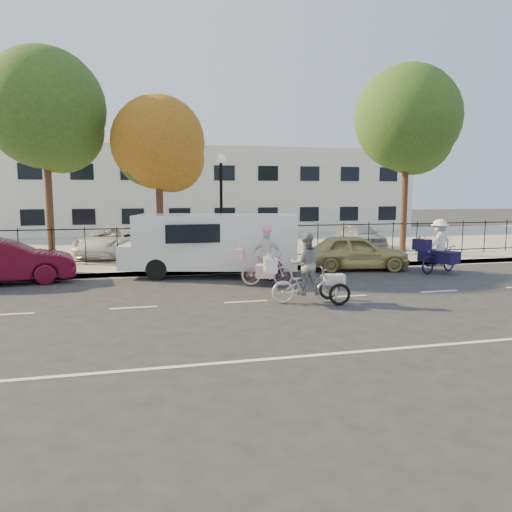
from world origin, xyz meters
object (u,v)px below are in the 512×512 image
object	(u,v)px
lot_car_d	(360,235)
red_sedan	(3,262)
zebra_trike	(306,276)
unicorn_bike	(266,264)
bull_bike	(438,252)
lot_car_b	(112,241)
gold_sedan	(355,252)
lamppost	(221,189)
white_van	(214,242)
lot_car_c	(200,238)

from	to	relation	value
lot_car_d	red_sedan	bearing A→B (deg)	-160.89
red_sedan	lot_car_d	xyz separation A→B (m)	(15.41, 5.80, 0.03)
zebra_trike	unicorn_bike	size ratio (longest dim) A/B	1.15
bull_bike	lot_car_d	bearing A→B (deg)	-22.86
lot_car_b	lot_car_d	xyz separation A→B (m)	(12.19, 0.48, -0.03)
zebra_trike	lot_car_d	distance (m)	12.75
bull_bike	red_sedan	distance (m)	15.18
unicorn_bike	bull_bike	xyz separation A→B (m)	(6.87, 0.99, 0.08)
zebra_trike	gold_sedan	world-z (taller)	zebra_trike
lamppost	white_van	xyz separation A→B (m)	(-0.69, -2.37, -1.90)
lamppost	red_sedan	size ratio (longest dim) A/B	0.97
bull_bike	white_van	bearing A→B (deg)	60.30
bull_bike	lot_car_d	size ratio (longest dim) A/B	0.61
lamppost	lot_car_c	xyz separation A→B (m)	(-0.50, 3.10, -2.25)
lot_car_c	lot_car_d	distance (m)	8.30
zebra_trike	lot_car_b	distance (m)	11.68
lamppost	unicorn_bike	world-z (taller)	lamppost
red_sedan	lot_car_d	size ratio (longest dim) A/B	1.24
zebra_trike	lot_car_b	size ratio (longest dim) A/B	0.48
zebra_trike	unicorn_bike	xyz separation A→B (m)	(-0.42, 2.62, -0.02)
bull_bike	gold_sedan	xyz separation A→B (m)	(-2.67, 1.40, -0.11)
bull_bike	gold_sedan	bearing A→B (deg)	41.87
bull_bike	lot_car_c	xyz separation A→B (m)	(-8.00, 6.80, 0.07)
lot_car_c	lot_car_b	bearing A→B (deg)	-166.94
lot_car_c	red_sedan	bearing A→B (deg)	-130.97
lot_car_b	lot_car_d	world-z (taller)	lot_car_b
red_sedan	lot_car_b	xyz separation A→B (m)	(3.22, 5.32, 0.06)
lot_car_d	gold_sedan	bearing A→B (deg)	-118.62
bull_bike	red_sedan	bearing A→B (deg)	64.24
unicorn_bike	lot_car_c	world-z (taller)	unicorn_bike
zebra_trike	bull_bike	world-z (taller)	bull_bike
zebra_trike	red_sedan	world-z (taller)	zebra_trike
unicorn_bike	red_sedan	bearing A→B (deg)	95.56
gold_sedan	lot_car_c	bearing A→B (deg)	55.76
bull_bike	lamppost	bearing A→B (deg)	43.25
red_sedan	white_van	bearing A→B (deg)	-97.91
lamppost	bull_bike	bearing A→B (deg)	-26.27
lamppost	red_sedan	world-z (taller)	lamppost
lamppost	gold_sedan	size ratio (longest dim) A/B	1.07
lot_car_c	gold_sedan	bearing A→B (deg)	-33.58
red_sedan	lot_car_b	world-z (taller)	red_sedan
lamppost	gold_sedan	world-z (taller)	lamppost
lot_car_d	unicorn_bike	bearing A→B (deg)	-132.71
white_van	lot_car_c	bearing A→B (deg)	102.43
lamppost	red_sedan	bearing A→B (deg)	-163.21
white_van	zebra_trike	bearing A→B (deg)	-56.27
bull_bike	white_van	size ratio (longest dim) A/B	0.34
unicorn_bike	lot_car_b	bearing A→B (deg)	54.81
red_sedan	lot_car_b	bearing A→B (deg)	-38.54
unicorn_bike	gold_sedan	world-z (taller)	unicorn_bike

